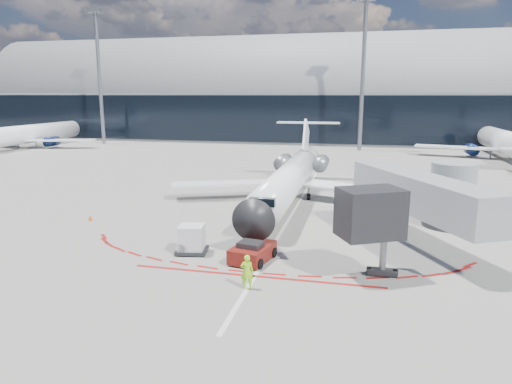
% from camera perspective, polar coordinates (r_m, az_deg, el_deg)
% --- Properties ---
extents(ground, '(260.00, 260.00, 0.00)m').
position_cam_1_polar(ground, '(35.92, 4.04, -3.57)').
color(ground, slate).
rests_on(ground, ground).
extents(apron_centerline, '(0.25, 40.00, 0.01)m').
position_cam_1_polar(apron_centerline, '(37.83, 4.52, -2.76)').
color(apron_centerline, silver).
rests_on(apron_centerline, ground).
extents(apron_stop_bar, '(14.00, 0.25, 0.01)m').
position_cam_1_polar(apron_stop_bar, '(25.23, -0.16, -10.48)').
color(apron_stop_bar, maroon).
rests_on(apron_stop_bar, ground).
extents(terminal_building, '(150.00, 24.15, 24.00)m').
position_cam_1_polar(terminal_building, '(99.30, 10.17, 11.27)').
color(terminal_building, gray).
rests_on(terminal_building, ground).
extents(jet_bridge, '(10.03, 15.20, 4.90)m').
position_cam_1_polar(jet_bridge, '(32.18, 20.72, -0.67)').
color(jet_bridge, '#989CA0').
rests_on(jet_bridge, ground).
extents(light_mast_west, '(0.70, 0.70, 25.00)m').
position_cam_1_polar(light_mast_west, '(96.40, -18.95, 13.16)').
color(light_mast_west, slate).
rests_on(light_mast_west, ground).
extents(light_mast_centre, '(0.70, 0.70, 25.00)m').
position_cam_1_polar(light_mast_centre, '(82.22, 13.19, 13.78)').
color(light_mast_centre, slate).
rests_on(light_mast_centre, ground).
extents(regional_jet, '(22.90, 28.23, 7.07)m').
position_cam_1_polar(regional_jet, '(41.47, 4.41, 1.90)').
color(regional_jet, white).
rests_on(regional_jet, ground).
extents(pushback_tug, '(2.57, 4.95, 1.26)m').
position_cam_1_polar(pushback_tug, '(27.26, -0.44, -7.48)').
color(pushback_tug, '#51100B').
rests_on(pushback_tug, ground).
extents(ramp_worker, '(0.73, 0.55, 1.83)m').
position_cam_1_polar(ramp_worker, '(23.39, -1.14, -9.95)').
color(ramp_worker, '#9FF619').
rests_on(ramp_worker, ground).
extents(uld_container, '(2.14, 1.90, 1.78)m').
position_cam_1_polar(uld_container, '(28.70, -8.05, -5.89)').
color(uld_container, black).
rests_on(uld_container, ground).
extents(safety_cone_left, '(0.35, 0.35, 0.48)m').
position_cam_1_polar(safety_cone_left, '(38.01, -20.01, -3.04)').
color(safety_cone_left, '#D75204').
rests_on(safety_cone_left, ground).
extents(safety_cone_right, '(0.33, 0.33, 0.46)m').
position_cam_1_polar(safety_cone_right, '(27.58, 1.37, -7.96)').
color(safety_cone_right, '#D75204').
rests_on(safety_cone_right, ground).
extents(bg_airliner_0, '(30.01, 31.78, 9.71)m').
position_cam_1_polar(bg_airliner_0, '(95.07, -26.60, 7.95)').
color(bg_airliner_0, white).
rests_on(bg_airliner_0, ground).
extents(bg_airliner_1, '(30.63, 32.43, 9.91)m').
position_cam_1_polar(bg_airliner_1, '(80.24, 28.79, 7.26)').
color(bg_airliner_1, white).
rests_on(bg_airliner_1, ground).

